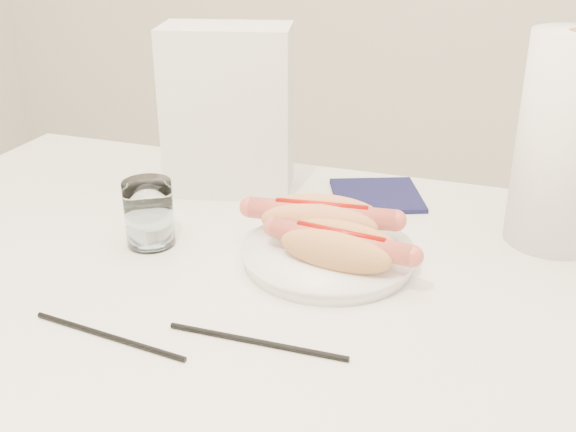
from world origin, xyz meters
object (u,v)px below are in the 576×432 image
(water_glass, at_px, (149,213))
(paper_towel_roll, at_px, (566,142))
(plate, at_px, (328,257))
(napkin_box, at_px, (228,111))
(table, at_px, (241,306))
(hotdog_left, at_px, (321,219))
(hotdog_right, at_px, (340,247))

(water_glass, relative_size, paper_towel_roll, 0.32)
(plate, bearing_deg, napkin_box, 138.69)
(plate, distance_m, napkin_box, 0.33)
(plate, bearing_deg, table, -155.14)
(plate, relative_size, napkin_box, 0.83)
(table, relative_size, plate, 5.38)
(plate, height_order, hotdog_left, hotdog_left)
(table, xyz_separation_m, hotdog_right, (0.13, 0.02, 0.10))
(table, relative_size, hotdog_right, 6.34)
(hotdog_left, relative_size, paper_towel_roll, 0.69)
(plate, relative_size, hotdog_left, 1.10)
(hotdog_left, xyz_separation_m, hotdog_right, (0.05, -0.07, -0.00))
(plate, xyz_separation_m, paper_towel_roll, (0.28, 0.17, 0.14))
(plate, height_order, paper_towel_roll, paper_towel_roll)
(paper_towel_roll, bearing_deg, plate, -148.53)
(hotdog_right, bearing_deg, hotdog_left, 130.62)
(table, xyz_separation_m, hotdog_left, (0.08, 0.09, 0.10))
(hotdog_right, distance_m, napkin_box, 0.35)
(table, distance_m, hotdog_right, 0.17)
(hotdog_left, height_order, paper_towel_roll, paper_towel_roll)
(plate, relative_size, hotdog_right, 1.18)
(hotdog_left, height_order, water_glass, water_glass)
(table, bearing_deg, hotdog_left, 45.81)
(table, xyz_separation_m, napkin_box, (-0.12, 0.25, 0.19))
(napkin_box, bearing_deg, hotdog_right, -56.85)
(water_glass, bearing_deg, hotdog_right, -0.53)
(hotdog_right, distance_m, water_glass, 0.27)
(table, distance_m, napkin_box, 0.34)
(plate, distance_m, water_glass, 0.26)
(hotdog_left, relative_size, water_glass, 2.17)
(hotdog_right, bearing_deg, water_glass, -173.77)
(table, bearing_deg, hotdog_right, 8.80)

